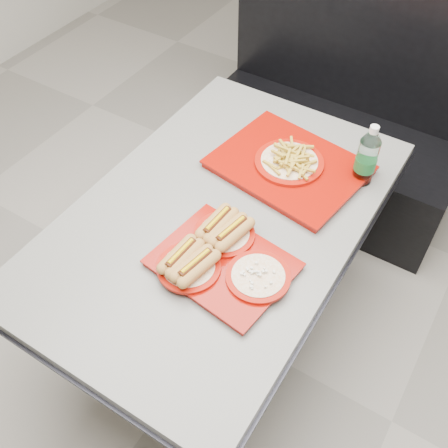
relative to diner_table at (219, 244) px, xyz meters
The scene contains 6 objects.
ground 0.58m from the diner_table, ahead, with size 6.00×6.00×0.00m, color #9A948A.
diner_table is the anchor object (origin of this frame).
booth_bench 1.11m from the diner_table, 90.00° to the left, with size 1.30×0.57×1.35m.
tray_near 0.29m from the diner_table, 57.00° to the right, with size 0.44×0.38×0.09m.
tray_far 0.39m from the diner_table, 72.47° to the left, with size 0.57×0.48×0.10m.
water_bottle 0.60m from the diner_table, 49.58° to the left, with size 0.08×0.08×0.24m.
Camera 1 is at (0.66, -1.02, 2.05)m, focal length 42.00 mm.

